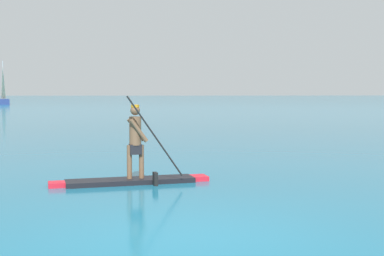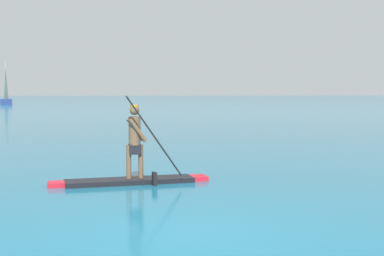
{
  "view_description": "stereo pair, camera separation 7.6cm",
  "coord_description": "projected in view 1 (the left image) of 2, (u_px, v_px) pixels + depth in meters",
  "views": [
    {
      "loc": [
        -0.28,
        -7.48,
        2.02
      ],
      "look_at": [
        0.44,
        7.27,
        1.01
      ],
      "focal_mm": 50.93,
      "sensor_mm": 36.0,
      "label": 1
    },
    {
      "loc": [
        -0.21,
        -7.49,
        2.02
      ],
      "look_at": [
        0.44,
        7.27,
        1.01
      ],
      "focal_mm": 50.93,
      "sensor_mm": 36.0,
      "label": 2
    }
  ],
  "objects": [
    {
      "name": "ground",
      "position": [
        186.0,
        235.0,
        7.61
      ],
      "size": [
        440.0,
        440.0,
        0.0
      ],
      "primitive_type": "plane",
      "color": "#196B8C"
    },
    {
      "name": "sailboat_left_horizon",
      "position": [
        4.0,
        99.0,
        81.34
      ],
      "size": [
        3.36,
        6.61,
        6.47
      ],
      "rotation": [
        0.0,
        0.0,
        1.85
      ],
      "color": "navy",
      "rests_on": "ground"
    },
    {
      "name": "paddleboarder_mid_center",
      "position": [
        133.0,
        168.0,
        11.88
      ],
      "size": [
        3.49,
        1.27,
        1.96
      ],
      "rotation": [
        0.0,
        0.0,
        0.24
      ],
      "color": "black",
      "rests_on": "ground"
    }
  ]
}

